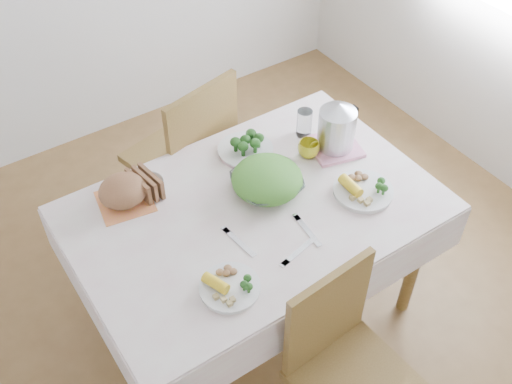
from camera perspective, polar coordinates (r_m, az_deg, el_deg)
floor at (r=3.08m, az=-0.10°, el=-11.30°), size 3.60×3.60×0.00m
dining_table at (r=2.78m, az=-0.11°, el=-6.96°), size 1.40×0.90×0.75m
tablecloth at (r=2.49m, az=-0.13°, el=-1.50°), size 1.50×1.00×0.01m
chair_near at (r=2.39m, az=9.51°, el=-17.22°), size 0.44×0.44×0.91m
chair_far at (r=3.17m, az=-7.27°, el=3.08°), size 0.55×0.55×1.01m
salad_bowl at (r=2.53m, az=1.05°, el=0.75°), size 0.31×0.31×0.07m
dinner_plate_left at (r=2.21m, az=-2.51°, el=-9.06°), size 0.23×0.23×0.02m
dinner_plate_right at (r=2.58m, az=10.15°, el=0.09°), size 0.33×0.33×0.02m
broccoli_plate at (r=2.73m, az=-1.00°, el=3.99°), size 0.32×0.32×0.02m
napkin at (r=2.56m, az=-12.35°, el=-0.88°), size 0.25×0.25×0.00m
bread_loaf at (r=2.53m, az=-12.54°, el=0.01°), size 0.26×0.25×0.12m
fruit_bowl at (r=2.59m, az=-10.21°, el=0.63°), size 0.16×0.16×0.04m
yellow_mug at (r=2.71m, az=5.03°, el=4.10°), size 0.12×0.12×0.08m
glass_tumbler at (r=2.80m, az=4.62°, el=6.51°), size 0.08×0.08×0.14m
pink_tray at (r=2.78m, az=7.46°, el=4.29°), size 0.26×0.26×0.02m
electric_kettle at (r=2.71m, az=7.68°, el=6.11°), size 0.17×0.17×0.24m
fork_left at (r=2.35m, az=-1.62°, el=-4.79°), size 0.04×0.19×0.00m
fork_right at (r=2.40m, az=4.93°, el=-3.68°), size 0.04×0.19×0.00m
knife at (r=2.33m, az=4.16°, el=-5.61°), size 0.19×0.06×0.00m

